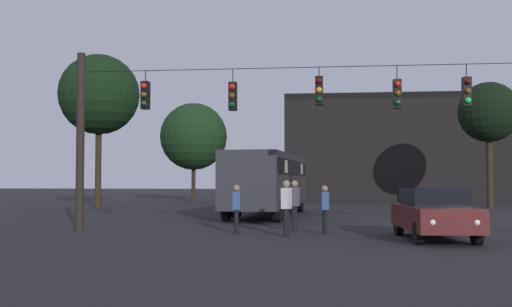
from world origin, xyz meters
name	(u,v)px	position (x,y,z in m)	size (l,w,h in m)	color
ground_plane	(314,216)	(0.00, 24.50, 0.00)	(168.00, 168.00, 0.00)	black
overhead_signal_span	(309,124)	(0.02, 14.96, 3.64)	(16.02, 0.44, 6.19)	black
city_bus	(269,178)	(-2.20, 24.49, 1.87)	(3.34, 11.16, 3.00)	#2D2D33
car_near_right	(434,213)	(3.78, 13.51, 0.80)	(2.09, 4.43, 1.52)	#511919
pedestrian_crossing_left	(286,204)	(-0.67, 13.91, 1.01)	(0.33, 0.41, 1.77)	black
pedestrian_crossing_center	(295,202)	(-0.50, 15.84, 1.00)	(0.34, 0.42, 1.76)	black
pedestrian_crossing_right	(237,206)	(-2.37, 14.75, 0.91)	(0.27, 0.38, 1.61)	black
pedestrian_near_bus	(325,207)	(0.53, 15.08, 0.89)	(0.28, 0.38, 1.59)	black
corner_building	(405,150)	(7.50, 48.48, 4.37)	(20.32, 9.84, 8.74)	black
tree_left_silhouette	(489,113)	(10.84, 34.18, 5.98)	(3.80, 3.80, 7.93)	#2D2116
tree_behind_building	(99,95)	(-13.33, 30.83, 7.03)	(4.97, 4.97, 9.54)	#2D2116
tree_right_far	(194,137)	(-9.89, 42.51, 5.24)	(5.38, 5.38, 7.94)	#2D2116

